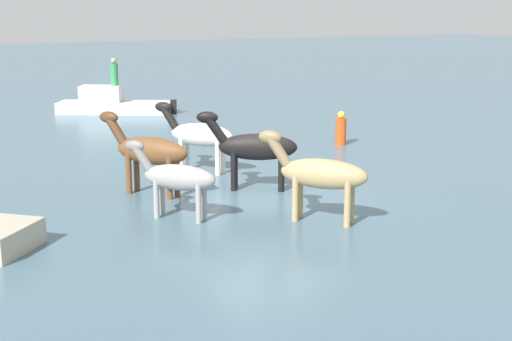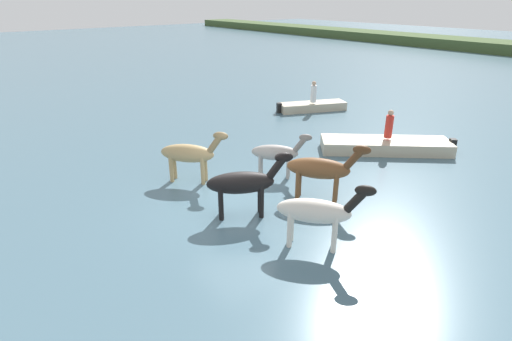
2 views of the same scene
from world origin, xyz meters
name	(u,v)px [view 1 (image 1 of 2)]	position (x,y,z in m)	size (l,w,h in m)	color
ground_plane	(260,194)	(0.00, 0.00, 0.00)	(158.87, 158.87, 0.00)	#476675
horse_rear_stallion	(176,177)	(-1.06, 2.57, 0.93)	(1.83, 1.71, 1.69)	#9E9993
horse_lead	(199,135)	(3.00, 0.38, 1.06)	(2.16, 1.84, 1.92)	silver
horse_gray_outer	(254,147)	(0.51, -0.10, 1.09)	(1.67, 2.39, 1.99)	black
horse_dun_straggler	(320,174)	(-2.64, -0.09, 1.06)	(2.12, 1.91, 1.92)	tan
horse_chestnut_trailing	(149,151)	(1.22, 2.43, 1.10)	(2.30, 1.85, 2.00)	brown
boat_dinghy_port	(113,106)	(15.36, -0.63, 0.32)	(3.61, 4.97, 1.35)	silver
person_watcher_seated	(114,73)	(15.34, -0.76, 1.75)	(0.32, 0.32, 1.19)	#338C4C
buoy_channel_marker	(341,130)	(4.64, -5.43, 0.51)	(0.36, 0.36, 1.14)	#E54C19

